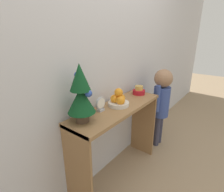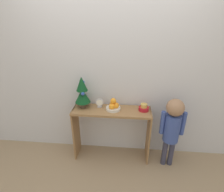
# 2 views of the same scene
# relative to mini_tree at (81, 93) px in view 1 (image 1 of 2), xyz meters

# --- Properties ---
(ground_plane) EXTENTS (12.00, 12.00, 0.00)m
(ground_plane) POSITION_rel_mini_tree_xyz_m (0.40, -0.21, -1.02)
(ground_plane) COLOR #997F60
(back_wall) EXTENTS (7.00, 0.05, 2.50)m
(back_wall) POSITION_rel_mini_tree_xyz_m (0.40, 0.16, 0.23)
(back_wall) COLOR silver
(back_wall) RESTS_ON ground_plane
(console_table) EXTENTS (1.07, 0.33, 0.79)m
(console_table) POSITION_rel_mini_tree_xyz_m (0.40, -0.05, -0.42)
(console_table) COLOR olive
(console_table) RESTS_ON ground_plane
(mini_tree) EXTENTS (0.21, 0.21, 0.44)m
(mini_tree) POSITION_rel_mini_tree_xyz_m (0.00, 0.00, 0.00)
(mini_tree) COLOR #4C3828
(mini_tree) RESTS_ON console_table
(fruit_bowl) EXTENTS (0.20, 0.20, 0.17)m
(fruit_bowl) POSITION_rel_mini_tree_xyz_m (0.42, -0.04, -0.17)
(fruit_bowl) COLOR silver
(fruit_bowl) RESTS_ON console_table
(singing_bowl) EXTENTS (0.14, 0.14, 0.10)m
(singing_bowl) POSITION_rel_mini_tree_xyz_m (0.83, -0.02, -0.19)
(singing_bowl) COLOR #AD1923
(singing_bowl) RESTS_ON console_table
(desk_clock) EXTENTS (0.11, 0.04, 0.13)m
(desk_clock) POSITION_rel_mini_tree_xyz_m (0.23, 0.01, -0.16)
(desk_clock) COLOR #B2B2B7
(desk_clock) RESTS_ON console_table
(child_figure) EXTENTS (0.32, 0.22, 1.03)m
(child_figure) POSITION_rel_mini_tree_xyz_m (1.20, -0.15, -0.35)
(child_figure) COLOR #38384C
(child_figure) RESTS_ON ground_plane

